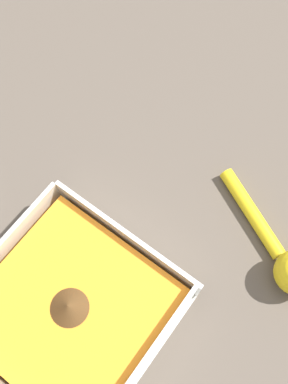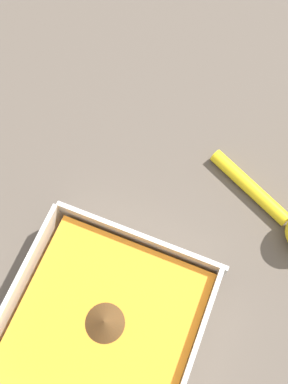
{
  "view_description": "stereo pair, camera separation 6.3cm",
  "coord_description": "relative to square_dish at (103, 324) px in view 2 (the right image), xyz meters",
  "views": [
    {
      "loc": [
        -0.12,
        0.05,
        0.61
      ],
      "look_at": [
        0.02,
        -0.14,
        0.03
      ],
      "focal_mm": 42.0,
      "sensor_mm": 36.0,
      "label": 1
    },
    {
      "loc": [
        -0.07,
        0.08,
        0.61
      ],
      "look_at": [
        0.02,
        -0.14,
        0.03
      ],
      "focal_mm": 42.0,
      "sensor_mm": 36.0,
      "label": 2
    }
  ],
  "objects": [
    {
      "name": "square_dish",
      "position": [
        0.0,
        0.0,
        0.0
      ],
      "size": [
        0.24,
        0.24,
        0.06
      ],
      "color": "silver",
      "rests_on": "ground_plane"
    },
    {
      "name": "ground_plane",
      "position": [
        -0.0,
        -0.04,
        -0.02
      ],
      "size": [
        4.0,
        4.0,
        0.0
      ],
      "primitive_type": "plane",
      "color": "brown"
    }
  ]
}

